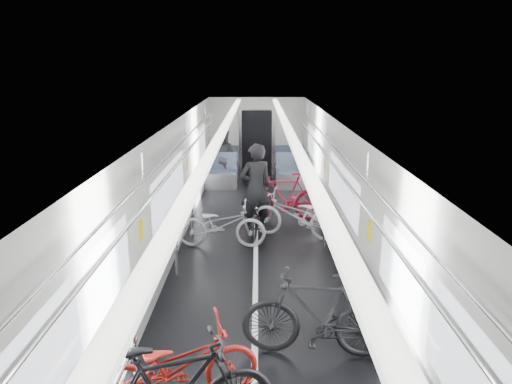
% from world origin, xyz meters
% --- Properties ---
extents(car_shell, '(3.02, 14.01, 2.41)m').
position_xyz_m(car_shell, '(0.00, 1.78, 1.13)').
color(car_shell, black).
rests_on(car_shell, ground).
extents(bike_left_near, '(1.78, 1.06, 0.88)m').
position_xyz_m(bike_left_near, '(-0.78, -3.50, 0.44)').
color(bike_left_near, '#9F1A13').
rests_on(bike_left_near, floor).
extents(bike_left_far, '(1.72, 0.64, 0.90)m').
position_xyz_m(bike_left_far, '(-0.67, 0.71, 0.45)').
color(bike_left_far, '#AAAAAE').
rests_on(bike_left_far, floor).
extents(bike_right_near, '(1.86, 0.69, 1.09)m').
position_xyz_m(bike_right_near, '(0.75, -2.69, 0.55)').
color(bike_right_near, black).
rests_on(bike_right_near, floor).
extents(bike_right_mid, '(1.93, 1.16, 0.96)m').
position_xyz_m(bike_right_mid, '(0.80, 1.18, 0.48)').
color(bike_right_mid, '#BAB9BE').
rests_on(bike_right_mid, floor).
extents(bike_right_far, '(1.86, 0.55, 1.11)m').
position_xyz_m(bike_right_far, '(0.63, 2.26, 0.56)').
color(bike_right_far, maroon).
rests_on(bike_right_far, floor).
extents(bike_aisle, '(0.77, 1.63, 0.82)m').
position_xyz_m(bike_aisle, '(0.06, 1.48, 0.41)').
color(bike_aisle, black).
rests_on(bike_aisle, floor).
extents(person_standing, '(0.79, 0.64, 1.87)m').
position_xyz_m(person_standing, '(-0.01, 1.58, 0.93)').
color(person_standing, black).
rests_on(person_standing, floor).
extents(person_seated, '(0.94, 0.83, 1.63)m').
position_xyz_m(person_seated, '(-0.98, 5.45, 0.82)').
color(person_seated, '#28262C').
rests_on(person_seated, floor).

